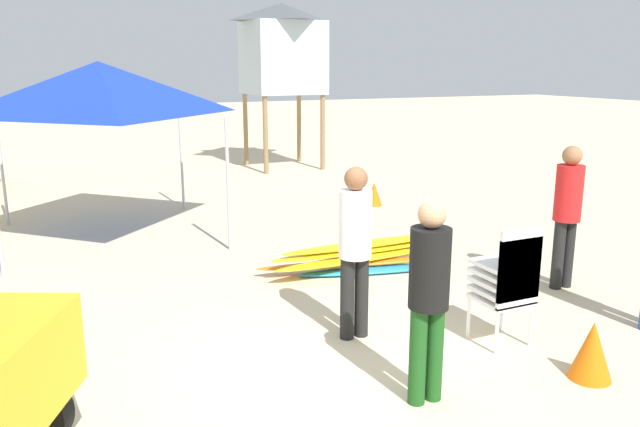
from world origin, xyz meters
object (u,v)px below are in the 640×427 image
Objects in this scene: stacked_plastic_chairs at (510,277)px; lifeguard_tower at (282,49)px; lifeguard_near_left at (567,207)px; traffic_cone_far at (592,350)px; surfboard_pile at (363,257)px; traffic_cone_near at (374,194)px; lifeguard_far_right at (355,241)px; lifeguard_near_center at (429,289)px; popup_canopy at (100,88)px.

lifeguard_tower is (2.06, 11.06, 2.36)m from stacked_plastic_chairs.
lifeguard_near_left is 0.42× the size of lifeguard_tower.
lifeguard_near_left is at bearing 50.48° from traffic_cone_far.
lifeguard_near_left reaches higher than surfboard_pile.
lifeguard_tower is 5.82m from traffic_cone_near.
lifeguard_near_left is 10.27m from lifeguard_tower.
surfboard_pile is 2.20m from lifeguard_far_right.
surfboard_pile is 5.11× the size of traffic_cone_far.
lifeguard_near_center is at bearing -152.98° from lifeguard_near_left.
lifeguard_tower reaches higher than traffic_cone_far.
surfboard_pile is 4.03m from traffic_cone_near.
lifeguard_near_left is at bearing -45.35° from popup_canopy.
lifeguard_far_right is 2.30m from traffic_cone_far.
lifeguard_near_left is 3.31× the size of traffic_cone_far.
traffic_cone_near is at bearing 87.73° from lifeguard_near_left.
popup_canopy is at bearing 104.92° from lifeguard_near_center.
lifeguard_far_right is 3.82× the size of traffic_cone_near.
lifeguard_tower is (0.33, 10.06, 2.05)m from lifeguard_near_left.
surfboard_pile is 0.88× the size of popup_canopy.
popup_canopy is (-1.68, 6.32, 1.36)m from lifeguard_near_center.
lifeguard_near_center reaches higher than traffic_cone_near.
lifeguard_near_left is (1.92, -1.55, 0.80)m from surfboard_pile.
surfboard_pile is at bearing -49.12° from popup_canopy.
traffic_cone_far is (1.52, -0.29, -0.70)m from lifeguard_near_center.
lifeguard_near_left is at bearing -92.27° from traffic_cone_near.
lifeguard_near_left is 5.04m from traffic_cone_near.
lifeguard_far_right is at bearing -120.99° from surfboard_pile.
surfboard_pile is at bearing 141.18° from lifeguard_near_left.
stacked_plastic_chairs is at bearing 22.73° from lifeguard_near_center.
stacked_plastic_chairs is 11.50m from lifeguard_tower.
popup_canopy reaches higher than stacked_plastic_chairs.
popup_canopy reaches higher than lifeguard_near_center.
stacked_plastic_chairs is at bearing 104.16° from traffic_cone_far.
popup_canopy reaches higher than surfboard_pile.
traffic_cone_far is (-1.84, -11.90, -2.79)m from lifeguard_tower.
popup_canopy is 0.73× the size of lifeguard_tower.
traffic_cone_far is at bearing -75.84° from stacked_plastic_chairs.
traffic_cone_far reaches higher than surfboard_pile.
traffic_cone_far is at bearing -104.12° from traffic_cone_near.
stacked_plastic_chairs is 0.39× the size of popup_canopy.
traffic_cone_far is (0.40, -3.38, 0.06)m from surfboard_pile.
lifeguard_near_left reaches higher than lifeguard_far_right.
lifeguard_near_center is (-3.03, -1.55, -0.05)m from lifeguard_near_left.
stacked_plastic_chairs reaches higher than traffic_cone_near.
lifeguard_near_center is 3.17× the size of traffic_cone_far.
traffic_cone_near is (3.23, 6.52, -0.73)m from lifeguard_near_center.
stacked_plastic_chairs is 2.65× the size of traffic_cone_near.
lifeguard_tower is at bearing 88.52° from traffic_cone_near.
traffic_cone_near is (4.91, 0.20, -2.09)m from popup_canopy.
popup_canopy is at bearing 130.88° from surfboard_pile.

